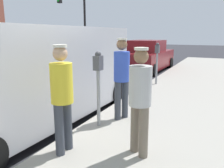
{
  "coord_description": "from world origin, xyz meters",
  "views": [
    {
      "loc": [
        3.54,
        -3.33,
        2.01
      ],
      "look_at": [
        1.65,
        0.62,
        1.05
      ],
      "focal_mm": 37.35,
      "sensor_mm": 36.0,
      "label": 1
    }
  ],
  "objects_px": {
    "parking_meter_far": "(157,56)",
    "pedestrian_in_gray": "(140,96)",
    "traffic_light_corner": "(75,12)",
    "pedestrian_in_yellow": "(62,93)",
    "parking_meter_near": "(98,76)",
    "pedestrian_in_blue": "(122,73)",
    "parked_van": "(38,72)",
    "parked_sedan_ahead": "(147,57)"
  },
  "relations": [
    {
      "from": "pedestrian_in_yellow",
      "to": "parking_meter_near",
      "type": "bearing_deg",
      "value": 91.0
    },
    {
      "from": "parking_meter_near",
      "to": "pedestrian_in_gray",
      "type": "relative_size",
      "value": 0.92
    },
    {
      "from": "parking_meter_near",
      "to": "parked_van",
      "type": "height_order",
      "value": "parked_van"
    },
    {
      "from": "parking_meter_near",
      "to": "pedestrian_in_blue",
      "type": "xyz_separation_m",
      "value": [
        0.25,
        0.58,
        -0.02
      ]
    },
    {
      "from": "parking_meter_far",
      "to": "pedestrian_in_yellow",
      "type": "xyz_separation_m",
      "value": [
        0.02,
        -5.64,
        -0.06
      ]
    },
    {
      "from": "parking_meter_near",
      "to": "traffic_light_corner",
      "type": "bearing_deg",
      "value": 125.99
    },
    {
      "from": "parked_van",
      "to": "pedestrian_in_blue",
      "type": "bearing_deg",
      "value": 19.61
    },
    {
      "from": "parking_meter_far",
      "to": "pedestrian_in_gray",
      "type": "height_order",
      "value": "pedestrian_in_gray"
    },
    {
      "from": "parking_meter_far",
      "to": "traffic_light_corner",
      "type": "bearing_deg",
      "value": 140.58
    },
    {
      "from": "parked_van",
      "to": "traffic_light_corner",
      "type": "height_order",
      "value": "traffic_light_corner"
    },
    {
      "from": "parked_van",
      "to": "parking_meter_near",
      "type": "bearing_deg",
      "value": 1.58
    },
    {
      "from": "parking_meter_near",
      "to": "traffic_light_corner",
      "type": "relative_size",
      "value": 0.29
    },
    {
      "from": "parking_meter_near",
      "to": "pedestrian_in_blue",
      "type": "height_order",
      "value": "pedestrian_in_blue"
    },
    {
      "from": "pedestrian_in_gray",
      "to": "traffic_light_corner",
      "type": "height_order",
      "value": "traffic_light_corner"
    },
    {
      "from": "pedestrian_in_blue",
      "to": "parking_meter_near",
      "type": "bearing_deg",
      "value": -113.33
    },
    {
      "from": "parking_meter_near",
      "to": "traffic_light_corner",
      "type": "height_order",
      "value": "traffic_light_corner"
    },
    {
      "from": "parking_meter_far",
      "to": "pedestrian_in_blue",
      "type": "distance_m",
      "value": 3.89
    },
    {
      "from": "parked_sedan_ahead",
      "to": "pedestrian_in_blue",
      "type": "bearing_deg",
      "value": -76.98
    },
    {
      "from": "parked_van",
      "to": "parked_sedan_ahead",
      "type": "bearing_deg",
      "value": 90.26
    },
    {
      "from": "pedestrian_in_yellow",
      "to": "traffic_light_corner",
      "type": "height_order",
      "value": "traffic_light_corner"
    },
    {
      "from": "parked_sedan_ahead",
      "to": "traffic_light_corner",
      "type": "bearing_deg",
      "value": 157.05
    },
    {
      "from": "pedestrian_in_blue",
      "to": "parked_sedan_ahead",
      "type": "relative_size",
      "value": 0.4
    },
    {
      "from": "parking_meter_near",
      "to": "parked_van",
      "type": "relative_size",
      "value": 0.29
    },
    {
      "from": "pedestrian_in_blue",
      "to": "traffic_light_corner",
      "type": "distance_m",
      "value": 13.58
    },
    {
      "from": "parking_meter_near",
      "to": "parked_van",
      "type": "distance_m",
      "value": 1.5
    },
    {
      "from": "parked_van",
      "to": "traffic_light_corner",
      "type": "distance_m",
      "value": 13.11
    },
    {
      "from": "traffic_light_corner",
      "to": "pedestrian_in_gray",
      "type": "bearing_deg",
      "value": -52.21
    },
    {
      "from": "pedestrian_in_yellow",
      "to": "pedestrian_in_gray",
      "type": "height_order",
      "value": "pedestrian_in_yellow"
    },
    {
      "from": "parked_sedan_ahead",
      "to": "pedestrian_in_gray",
      "type": "bearing_deg",
      "value": -73.66
    },
    {
      "from": "pedestrian_in_blue",
      "to": "parked_van",
      "type": "xyz_separation_m",
      "value": [
        -1.75,
        -0.62,
        -0.01
      ]
    },
    {
      "from": "parked_van",
      "to": "traffic_light_corner",
      "type": "bearing_deg",
      "value": 120.48
    },
    {
      "from": "pedestrian_in_gray",
      "to": "parked_sedan_ahead",
      "type": "distance_m",
      "value": 9.45
    },
    {
      "from": "pedestrian_in_yellow",
      "to": "parking_meter_far",
      "type": "bearing_deg",
      "value": 90.21
    },
    {
      "from": "pedestrian_in_yellow",
      "to": "pedestrian_in_blue",
      "type": "relative_size",
      "value": 0.96
    },
    {
      "from": "parking_meter_near",
      "to": "pedestrian_in_yellow",
      "type": "xyz_separation_m",
      "value": [
        0.02,
        -1.18,
        -0.06
      ]
    },
    {
      "from": "parking_meter_near",
      "to": "pedestrian_in_yellow",
      "type": "distance_m",
      "value": 1.18
    },
    {
      "from": "pedestrian_in_yellow",
      "to": "pedestrian_in_gray",
      "type": "relative_size",
      "value": 1.02
    },
    {
      "from": "parking_meter_far",
      "to": "pedestrian_in_gray",
      "type": "relative_size",
      "value": 0.92
    },
    {
      "from": "pedestrian_in_blue",
      "to": "pedestrian_in_yellow",
      "type": "bearing_deg",
      "value": -97.44
    },
    {
      "from": "parking_meter_near",
      "to": "traffic_light_corner",
      "type": "xyz_separation_m",
      "value": [
        -8.04,
        11.07,
        2.34
      ]
    },
    {
      "from": "parking_meter_near",
      "to": "pedestrian_in_yellow",
      "type": "height_order",
      "value": "pedestrian_in_yellow"
    },
    {
      "from": "parking_meter_near",
      "to": "parking_meter_far",
      "type": "bearing_deg",
      "value": 90.0
    }
  ]
}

